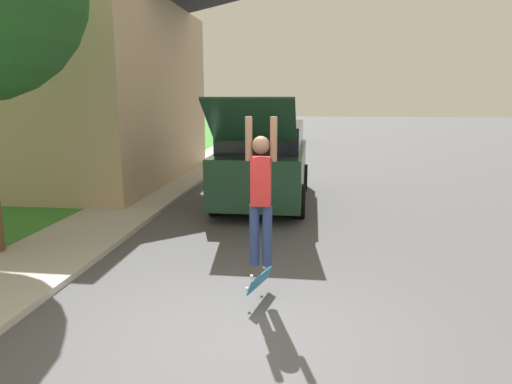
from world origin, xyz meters
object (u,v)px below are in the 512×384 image
at_px(suv_parked, 264,161).
at_px(car_down_street, 280,130).
at_px(skateboard, 259,279).
at_px(skateboarder, 261,191).

bearing_deg(suv_parked, car_down_street, 92.64).
height_order(suv_parked, skateboard, suv_parked).
height_order(suv_parked, car_down_street, suv_parked).
bearing_deg(skateboarder, skateboard, -106.61).
xyz_separation_m(suv_parked, car_down_street, (-0.74, 15.98, -0.37)).
bearing_deg(skateboarder, suv_parked, 95.65).
distance_m(suv_parked, car_down_street, 16.00).
xyz_separation_m(car_down_street, skateboarder, (1.32, -21.85, 0.79)).
xyz_separation_m(skateboarder, skateboard, (-0.01, -0.04, -1.21)).
relative_size(car_down_street, skateboard, 5.97).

